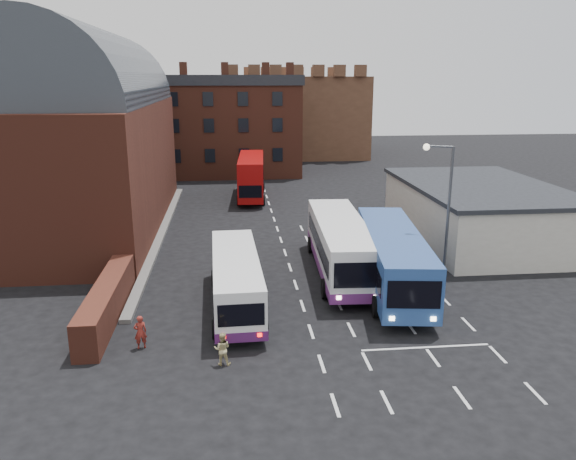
{
  "coord_description": "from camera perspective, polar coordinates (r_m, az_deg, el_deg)",
  "views": [
    {
      "loc": [
        -3.74,
        -25.66,
        12.06
      ],
      "look_at": [
        0.0,
        10.0,
        2.2
      ],
      "focal_mm": 35.0,
      "sensor_mm": 36.0,
      "label": 1
    }
  ],
  "objects": [
    {
      "name": "bus_red_double",
      "position": [
        57.2,
        -3.75,
        5.48
      ],
      "size": [
        3.16,
        10.74,
        4.25
      ],
      "rotation": [
        0.0,
        0.0,
        3.08
      ],
      "color": "#9C0A09",
      "rests_on": "ground"
    },
    {
      "name": "ground",
      "position": [
        28.6,
        2.12,
        -9.58
      ],
      "size": [
        180.0,
        180.0,
        0.0
      ],
      "primitive_type": "plane",
      "color": "black"
    },
    {
      "name": "railway_station",
      "position": [
        48.32,
        -20.32,
        9.18
      ],
      "size": [
        12.0,
        28.0,
        16.0
      ],
      "color": "#602B1E",
      "rests_on": "ground"
    },
    {
      "name": "cream_building",
      "position": [
        44.97,
        18.82,
        1.82
      ],
      "size": [
        10.4,
        16.4,
        4.25
      ],
      "color": "beige",
      "rests_on": "ground"
    },
    {
      "name": "forecourt_wall",
      "position": [
        30.51,
        -17.89,
        -6.86
      ],
      "size": [
        1.2,
        10.0,
        1.8
      ],
      "primitive_type": "cube",
      "color": "#602B1E",
      "rests_on": "ground"
    },
    {
      "name": "bus_white_inbound",
      "position": [
        35.08,
        5.34,
        -1.31
      ],
      "size": [
        3.66,
        12.73,
        3.44
      ],
      "rotation": [
        0.0,
        0.0,
        3.09
      ],
      "color": "white",
      "rests_on": "ground"
    },
    {
      "name": "street_lamp",
      "position": [
        33.12,
        15.54,
        2.64
      ],
      "size": [
        1.63,
        0.76,
        8.42
      ],
      "rotation": [
        0.0,
        0.0,
        -0.35
      ],
      "color": "#46494D",
      "rests_on": "ground"
    },
    {
      "name": "bus_blue",
      "position": [
        32.96,
        10.62,
        -2.61
      ],
      "size": [
        4.49,
        12.89,
        3.44
      ],
      "rotation": [
        0.0,
        0.0,
        3.01
      ],
      "color": "#2A4E93",
      "rests_on": "ground"
    },
    {
      "name": "pedestrian_red",
      "position": [
        26.82,
        -14.77,
        -10.0
      ],
      "size": [
        0.67,
        0.54,
        1.6
      ],
      "primitive_type": "imported",
      "rotation": [
        0.0,
        0.0,
        3.45
      ],
      "color": "maroon",
      "rests_on": "ground"
    },
    {
      "name": "pedestrian_beige",
      "position": [
        24.8,
        -6.7,
        -11.9
      ],
      "size": [
        0.78,
        0.64,
        1.47
      ],
      "primitive_type": "imported",
      "rotation": [
        0.0,
        0.0,
        3.03
      ],
      "color": "tan",
      "rests_on": "ground"
    },
    {
      "name": "bus_white_outbound",
      "position": [
        30.17,
        -5.31,
        -4.8
      ],
      "size": [
        2.88,
        10.54,
        2.86
      ],
      "rotation": [
        0.0,
        0.0,
        0.03
      ],
      "color": "white",
      "rests_on": "ground"
    },
    {
      "name": "brick_terrace",
      "position": [
        71.99,
        -7.88,
        10.01
      ],
      "size": [
        22.0,
        10.0,
        11.0
      ],
      "primitive_type": "cube",
      "color": "brown",
      "rests_on": "ground"
    },
    {
      "name": "castle_keep",
      "position": [
        92.37,
        0.08,
        11.62
      ],
      "size": [
        22.0,
        22.0,
        12.0
      ],
      "primitive_type": "cube",
      "color": "brown",
      "rests_on": "ground"
    }
  ]
}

